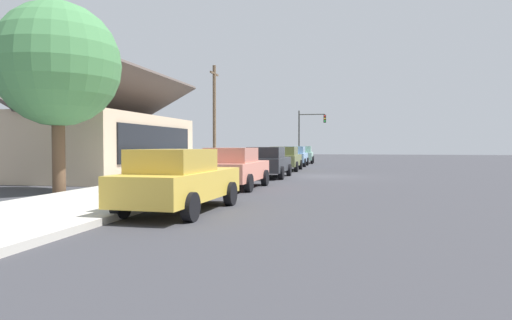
{
  "coord_description": "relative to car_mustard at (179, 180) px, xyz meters",
  "views": [
    {
      "loc": [
        -24.9,
        -1.59,
        1.69
      ],
      "look_at": [
        1.44,
        3.86,
        0.82
      ],
      "focal_mm": 32.23,
      "sensor_mm": 36.0,
      "label": 1
    }
  ],
  "objects": [
    {
      "name": "ground_plane",
      "position": [
        14.0,
        -2.64,
        -0.81
      ],
      "size": [
        120.0,
        120.0,
        0.0
      ],
      "primitive_type": "plane",
      "color": "#38383D"
    },
    {
      "name": "car_coral",
      "position": [
        6.39,
        0.22,
        0.0
      ],
      "size": [
        4.43,
        2.14,
        1.59
      ],
      "rotation": [
        0.0,
        0.0,
        -0.03
      ],
      "color": "#EA8C75",
      "rests_on": "ground"
    },
    {
      "name": "shade_tree",
      "position": [
        3.24,
        5.66,
        3.63
      ],
      "size": [
        4.27,
        4.27,
        6.6
      ],
      "color": "brown",
      "rests_on": "ground"
    },
    {
      "name": "traffic_light_main",
      "position": [
        35.83,
        -0.1,
        2.68
      ],
      "size": [
        0.37,
        2.79,
        5.2
      ],
      "color": "#383833",
      "rests_on": "ground"
    },
    {
      "name": "car_olive",
      "position": [
        19.33,
        0.06,
        0.0
      ],
      "size": [
        4.84,
        2.06,
        1.59
      ],
      "rotation": [
        0.0,
        0.0,
        0.02
      ],
      "color": "olive",
      "rests_on": "ground"
    },
    {
      "name": "fire_hydrant_red",
      "position": [
        8.49,
        1.56,
        -0.32
      ],
      "size": [
        0.22,
        0.22,
        0.71
      ],
      "color": "red",
      "rests_on": "sidewalk_curb"
    },
    {
      "name": "utility_pole_wooden",
      "position": [
        21.4,
        5.56,
        3.11
      ],
      "size": [
        1.8,
        0.24,
        7.5
      ],
      "color": "brown",
      "rests_on": "ground"
    },
    {
      "name": "car_mustard",
      "position": [
        0.0,
        0.0,
        0.0
      ],
      "size": [
        4.68,
        2.11,
        1.59
      ],
      "rotation": [
        0.0,
        0.0,
        -0.05
      ],
      "color": "gold",
      "rests_on": "ground"
    },
    {
      "name": "car_charcoal",
      "position": [
        12.58,
        0.02,
        0.0
      ],
      "size": [
        4.5,
        2.1,
        1.59
      ],
      "rotation": [
        0.0,
        0.0,
        -0.0
      ],
      "color": "#2D3035",
      "rests_on": "ground"
    },
    {
      "name": "car_skyblue",
      "position": [
        25.73,
        0.15,
        -0.0
      ],
      "size": [
        4.47,
        1.99,
        1.59
      ],
      "rotation": [
        0.0,
        0.0,
        0.02
      ],
      "color": "#8CB7E0",
      "rests_on": "ground"
    },
    {
      "name": "sidewalk_curb",
      "position": [
        14.0,
        2.96,
        -0.73
      ],
      "size": [
        60.0,
        4.2,
        0.16
      ],
      "primitive_type": "cube",
      "color": "beige",
      "rests_on": "ground"
    },
    {
      "name": "storefront_building",
      "position": [
        11.16,
        9.34,
        0.94
      ],
      "size": [
        11.17,
        8.04,
        5.39
      ],
      "color": "#CCB293",
      "rests_on": "ground"
    },
    {
      "name": "car_seafoam",
      "position": [
        31.7,
        0.17,
        0.0
      ],
      "size": [
        4.44,
        2.21,
        1.59
      ],
      "rotation": [
        0.0,
        0.0,
        0.05
      ],
      "color": "#9ED1BC",
      "rests_on": "ground"
    }
  ]
}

